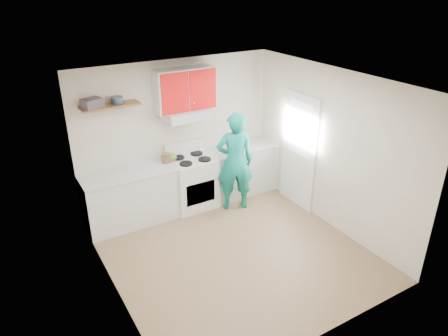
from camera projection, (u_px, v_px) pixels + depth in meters
floor at (234, 251)px, 6.35m from camera, size 3.80×3.80×0.00m
ceiling at (236, 83)px, 5.25m from camera, size 3.60×3.80×0.04m
back_wall at (177, 134)px, 7.28m from camera, size 3.60×0.04×2.60m
front_wall at (332, 244)px, 4.32m from camera, size 3.60×0.04×2.60m
left_wall at (107, 209)px, 4.97m from camera, size 0.04×3.80×2.60m
right_wall at (330, 150)px, 6.64m from camera, size 0.04×3.80×2.60m
door at (299, 151)px, 7.29m from camera, size 0.05×0.85×2.05m
door_glass at (300, 129)px, 7.10m from camera, size 0.01×0.55×0.95m
counter_left at (131, 199)px, 6.93m from camera, size 1.52×0.60×0.90m
counter_right at (240, 170)px, 7.94m from camera, size 1.32×0.60×0.90m
stove at (192, 183)px, 7.43m from camera, size 0.76×0.65×0.92m
range_hood at (187, 115)px, 6.99m from camera, size 0.76×0.44×0.15m
upper_cabinets at (185, 89)px, 6.85m from camera, size 1.02×0.33×0.70m
shelf at (110, 106)px, 6.33m from camera, size 0.90×0.30×0.04m
books at (92, 103)px, 6.14m from camera, size 0.33×0.28×0.15m
tin at (117, 100)px, 6.35m from camera, size 0.23×0.23×0.11m
kettle at (172, 157)px, 7.14m from camera, size 0.21×0.21×0.14m
crock at (166, 159)px, 7.08m from camera, size 0.17×0.17×0.18m
cutting_board at (229, 150)px, 7.64m from camera, size 0.30×0.22×0.02m
silicone_mat at (255, 147)px, 7.80m from camera, size 0.34×0.30×0.01m
person at (235, 162)px, 7.20m from camera, size 0.76×0.64×1.79m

